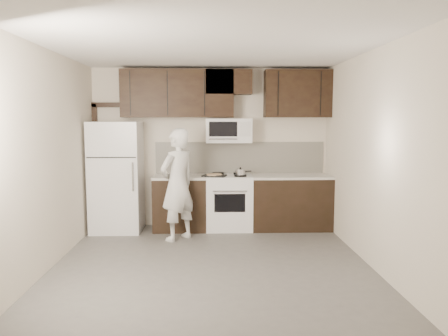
{
  "coord_description": "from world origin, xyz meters",
  "views": [
    {
      "loc": [
        -0.02,
        -5.26,
        1.85
      ],
      "look_at": [
        0.18,
        0.9,
        1.15
      ],
      "focal_mm": 35.0,
      "sensor_mm": 36.0,
      "label": 1
    }
  ],
  "objects_px": {
    "microwave": "(229,131)",
    "stove": "(229,202)",
    "refrigerator": "(117,177)",
    "person": "(178,185)"
  },
  "relations": [
    {
      "from": "microwave",
      "to": "stove",
      "type": "bearing_deg",
      "value": -89.9
    },
    {
      "from": "stove",
      "to": "refrigerator",
      "type": "height_order",
      "value": "refrigerator"
    },
    {
      "from": "stove",
      "to": "person",
      "type": "height_order",
      "value": "person"
    },
    {
      "from": "refrigerator",
      "to": "person",
      "type": "bearing_deg",
      "value": -29.49
    },
    {
      "from": "microwave",
      "to": "refrigerator",
      "type": "distance_m",
      "value": 2.0
    },
    {
      "from": "person",
      "to": "stove",
      "type": "bearing_deg",
      "value": 171.97
    },
    {
      "from": "refrigerator",
      "to": "stove",
      "type": "bearing_deg",
      "value": 1.51
    },
    {
      "from": "refrigerator",
      "to": "person",
      "type": "relative_size",
      "value": 1.05
    },
    {
      "from": "person",
      "to": "microwave",
      "type": "bearing_deg",
      "value": 176.78
    },
    {
      "from": "microwave",
      "to": "refrigerator",
      "type": "xyz_separation_m",
      "value": [
        -1.85,
        -0.17,
        -0.75
      ]
    }
  ]
}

